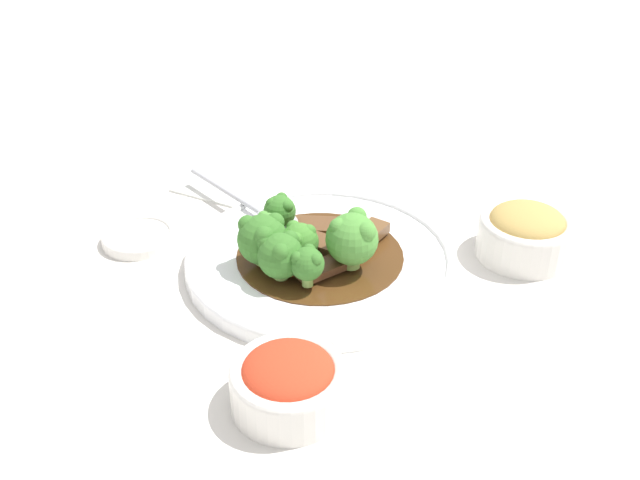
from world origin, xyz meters
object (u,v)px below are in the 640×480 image
at_px(broccoli_floret_2, 263,238).
at_px(side_bowl_appetizer, 526,232).
at_px(broccoli_floret_5, 279,254).
at_px(beef_strip_0, 329,247).
at_px(broccoli_floret_1, 268,228).
at_px(broccoli_floret_3, 280,210).
at_px(serving_spoon, 268,215).
at_px(broccoli_floret_6, 307,263).
at_px(beef_strip_3, 363,238).
at_px(beef_strip_1, 324,268).
at_px(sauce_dish, 138,237).
at_px(beef_strip_2, 317,227).
at_px(broccoli_floret_0, 354,236).
at_px(main_plate, 320,259).
at_px(broccoli_floret_4, 300,241).
at_px(side_bowl_kimchi, 288,382).

bearing_deg(broccoli_floret_2, side_bowl_appetizer, 48.97).
bearing_deg(broccoli_floret_5, beef_strip_0, 81.88).
xyz_separation_m(broccoli_floret_5, side_bowl_appetizer, (0.16, 0.22, -0.02)).
height_order(broccoli_floret_1, broccoli_floret_3, broccoli_floret_3).
height_order(broccoli_floret_1, side_bowl_appetizer, same).
bearing_deg(serving_spoon, broccoli_floret_6, -29.98).
bearing_deg(broccoli_floret_1, beef_strip_3, 43.19).
height_order(beef_strip_1, sauce_dish, beef_strip_1).
bearing_deg(beef_strip_2, broccoli_floret_0, -21.04).
bearing_deg(broccoli_floret_1, beef_strip_2, 71.80).
relative_size(main_plate, beef_strip_0, 5.37).
bearing_deg(broccoli_floret_3, beef_strip_3, 22.96).
relative_size(beef_strip_1, broccoli_floret_3, 1.53).
relative_size(side_bowl_appetizer, sauce_dish, 1.26).
distance_m(serving_spoon, side_bowl_appetizer, 0.28).
bearing_deg(beef_strip_1, beef_strip_2, 134.80).
height_order(broccoli_floret_0, broccoli_floret_2, broccoli_floret_0).
relative_size(broccoli_floret_0, broccoli_floret_4, 1.41).
height_order(beef_strip_2, side_bowl_kimchi, side_bowl_kimchi).
bearing_deg(serving_spoon, broccoli_floret_5, -40.87).
bearing_deg(broccoli_floret_4, main_plate, 77.56).
height_order(broccoli_floret_1, broccoli_floret_4, broccoli_floret_4).
height_order(beef_strip_0, side_bowl_kimchi, side_bowl_kimchi).
xyz_separation_m(beef_strip_0, broccoli_floret_5, (-0.01, -0.07, 0.02)).
bearing_deg(broccoli_floret_0, broccoli_floret_4, -148.21).
xyz_separation_m(beef_strip_0, broccoli_floret_1, (-0.06, -0.03, 0.02)).
distance_m(beef_strip_2, broccoli_floret_4, 0.07).
bearing_deg(serving_spoon, side_bowl_appetizer, 31.38).
height_order(broccoli_floret_3, side_bowl_appetizer, broccoli_floret_3).
xyz_separation_m(broccoli_floret_1, side_bowl_appetizer, (0.21, 0.19, -0.01)).
xyz_separation_m(broccoli_floret_1, serving_spoon, (-0.04, 0.04, -0.02)).
height_order(main_plate, broccoli_floret_5, broccoli_floret_5).
bearing_deg(broccoli_floret_6, beef_strip_0, 110.23).
bearing_deg(broccoli_floret_3, broccoli_floret_4, -29.28).
relative_size(broccoli_floret_1, serving_spoon, 0.19).
bearing_deg(beef_strip_3, broccoli_floret_4, -113.67).
height_order(side_bowl_kimchi, sauce_dish, side_bowl_kimchi).
bearing_deg(beef_strip_3, beef_strip_2, -167.97).
height_order(main_plate, serving_spoon, serving_spoon).
relative_size(broccoli_floret_1, side_bowl_appetizer, 0.38).
xyz_separation_m(broccoli_floret_2, broccoli_floret_4, (0.03, 0.03, -0.01)).
height_order(broccoli_floret_5, sauce_dish, broccoli_floret_5).
bearing_deg(broccoli_floret_1, sauce_dish, -154.14).
xyz_separation_m(beef_strip_1, broccoli_floret_2, (-0.06, -0.03, 0.03)).
distance_m(broccoli_floret_5, serving_spoon, 0.12).
height_order(beef_strip_3, serving_spoon, serving_spoon).
height_order(beef_strip_1, beef_strip_2, beef_strip_2).
bearing_deg(broccoli_floret_4, broccoli_floret_5, -83.67).
bearing_deg(broccoli_floret_5, beef_strip_1, 51.48).
bearing_deg(broccoli_floret_6, beef_strip_3, 92.73).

